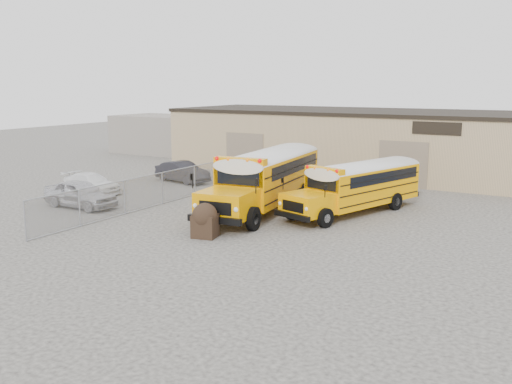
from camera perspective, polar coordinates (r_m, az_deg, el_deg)
The scene contains 10 objects.
ground at distance 26.46m, azimuth -3.41°, elevation -3.74°, with size 120.00×120.00×0.00m, color #32302E.
warehouse at distance 43.85m, azimuth 11.33°, elevation 5.01°, with size 30.20×10.20×4.67m.
chainlink_fence at distance 32.15m, azimuth -9.34°, elevation 0.38°, with size 0.07×18.07×1.81m.
distant_building_left at distance 56.68m, azimuth -9.54°, elevation 5.76°, with size 8.00×6.00×3.60m, color gray.
school_bus_left at distance 36.47m, azimuth 5.04°, elevation 3.21°, with size 3.90×11.12×3.19m.
school_bus_right at distance 34.58m, azimuth 15.77°, elevation 1.92°, with size 4.79×9.35×2.66m.
tarp_bundle at distance 24.99m, azimuth -5.13°, elevation -2.79°, with size 1.20×1.13×1.53m.
car_silver at distance 32.34m, azimuth -17.16°, elevation -0.17°, with size 1.77×4.41×1.50m, color silver.
car_white at distance 36.40m, azimuth -16.11°, elevation 0.84°, with size 1.71×4.20×1.22m, color white.
car_dark at distance 39.25m, azimuth -7.37°, elevation 2.01°, with size 1.48×4.25×1.40m, color #222227.
Camera 1 is at (14.34, -21.22, 6.64)m, focal length 40.00 mm.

